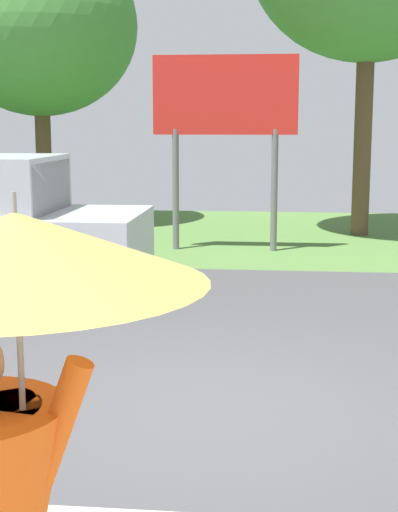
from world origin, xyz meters
The scene contains 3 objects.
ground_plane centered at (0.00, 2.95, -0.05)m, with size 40.00×22.00×0.20m.
roadside_billboard centered at (-0.48, 7.90, 2.55)m, with size 2.60×0.12×3.50m.
tree_left_far centered at (-4.93, 11.36, 4.45)m, with size 4.42×4.42×6.47m.
Camera 1 is at (0.51, -5.94, 2.34)m, focal length 53.46 mm.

